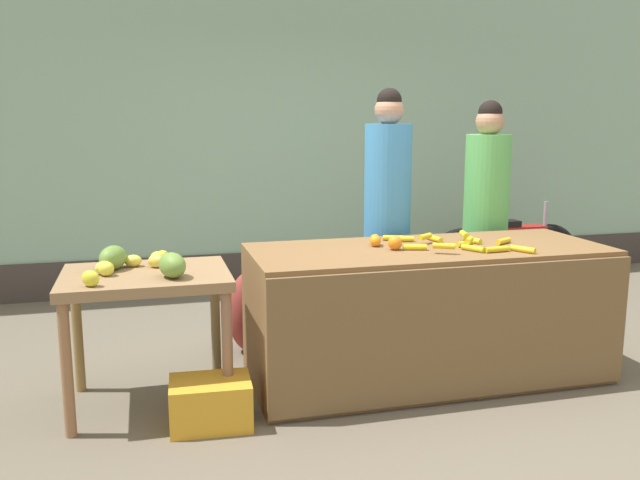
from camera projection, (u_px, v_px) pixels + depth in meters
name	position (u px, v px, depth m)	size (l,w,h in m)	color
ground_plane	(378.00, 380.00, 4.31)	(24.00, 24.00, 0.00)	#665B4C
market_wall_back	(289.00, 111.00, 6.55)	(9.55, 0.23, 3.54)	#8CB299
fruit_stall_counter	(427.00, 313.00, 4.30)	(2.27, 0.92, 0.86)	brown
side_table_wooden	(146.00, 292.00, 3.83)	(0.94, 0.72, 0.80)	olive
banana_bunch_pile	(456.00, 242.00, 4.25)	(0.79, 0.69, 0.07)	gold
orange_pile	(385.00, 242.00, 4.20)	(0.16, 0.26, 0.09)	orange
mango_papaya_pile	(138.00, 262.00, 3.80)	(0.58, 0.61, 0.14)	#E1D049
vendor_woman_blue_shirt	(387.00, 218.00, 4.88)	(0.34, 0.34, 1.88)	#33333D
vendor_woman_green_shirt	(485.00, 219.00, 5.10)	(0.34, 0.34, 1.80)	#33333D
parked_motorcycle	(504.00, 251.00, 6.43)	(1.60, 0.18, 0.88)	black
produce_crate	(211.00, 403.00, 3.66)	(0.44, 0.32, 0.26)	gold
produce_sack	(251.00, 311.00, 4.81)	(0.36, 0.30, 0.59)	maroon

